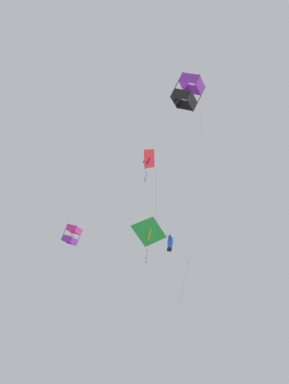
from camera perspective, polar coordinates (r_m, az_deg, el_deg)
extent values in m
cube|color=#DB2D93|center=(34.18, -10.26, -4.95)|extent=(0.93, 0.33, 0.46)
cube|color=#DB2D93|center=(33.63, -9.08, -5.28)|extent=(0.93, 0.33, 0.46)
cube|color=#DB2D93|center=(33.55, -10.08, -4.86)|extent=(0.18, 1.01, 0.78)
cube|color=#DB2D93|center=(34.26, -9.27, -5.37)|extent=(0.18, 1.01, 0.78)
cube|color=purple|center=(34.06, -10.83, -6.35)|extent=(0.93, 0.33, 0.46)
cube|color=purple|center=(33.51, -9.66, -6.70)|extent=(0.93, 0.33, 0.46)
cube|color=purple|center=(33.43, -10.66, -6.28)|extent=(0.18, 1.01, 0.78)
cube|color=purple|center=(34.14, -9.84, -6.77)|extent=(0.18, 1.01, 0.78)
cylinder|color=#332D28|center=(33.77, -10.96, -5.40)|extent=(0.12, 0.55, 1.38)
cylinder|color=#332D28|center=(34.47, -10.13, -5.90)|extent=(0.12, 0.55, 1.38)
cylinder|color=#332D28|center=(33.21, -9.78, -5.74)|extent=(0.12, 0.55, 1.38)
cylinder|color=#332D28|center=(33.93, -8.96, -6.24)|extent=(0.12, 0.55, 1.38)
pyramid|color=green|center=(33.84, 0.59, -5.51)|extent=(2.76, 2.20, 1.70)
cube|color=yellow|center=(33.96, 0.33, -5.85)|extent=(0.57, 0.81, 1.01)
cube|color=yellow|center=(33.91, 0.90, -4.25)|extent=(0.65, 0.49, 0.19)
cylinder|color=#47474C|center=(33.72, 0.23, -7.25)|extent=(0.02, 0.04, 0.32)
cube|color=red|center=(33.65, 0.22, -7.50)|extent=(0.17, 0.07, 0.06)
cylinder|color=#47474C|center=(33.67, 0.27, -7.79)|extent=(0.03, 0.16, 0.32)
cube|color=red|center=(33.68, 0.32, -8.09)|extent=(0.09, 0.16, 0.06)
cylinder|color=#47474C|center=(33.63, 0.32, -8.34)|extent=(0.01, 0.02, 0.32)
cube|color=red|center=(33.58, 0.32, -8.60)|extent=(0.16, 0.08, 0.06)
cylinder|color=#47474C|center=(33.49, 0.26, -8.84)|extent=(0.05, 0.10, 0.32)
cube|color=red|center=(33.41, 0.21, -9.08)|extent=(0.05, 0.17, 0.06)
cylinder|color=#47474C|center=(33.32, 0.21, -9.32)|extent=(0.04, 0.10, 0.32)
cube|color=red|center=(33.23, 0.22, -9.56)|extent=(0.13, 0.14, 0.06)
cylinder|color=#47474C|center=(33.17, 0.23, -9.82)|extent=(0.03, 0.03, 0.32)
cube|color=red|center=(33.12, 0.25, -10.08)|extent=(0.17, 0.05, 0.06)
pyramid|color=red|center=(42.74, 0.61, 4.59)|extent=(2.65, 0.95, 1.52)
cube|color=purple|center=(42.74, 0.32, 4.40)|extent=(0.11, 0.90, 0.95)
cube|color=purple|center=(42.99, 0.99, 5.39)|extent=(0.66, 0.15, 0.17)
cylinder|color=#47474C|center=(42.38, 0.15, 3.44)|extent=(0.04, 0.02, 0.31)
cube|color=black|center=(42.31, 0.13, 3.25)|extent=(0.15, 0.11, 0.06)
cylinder|color=#47474C|center=(42.29, 0.18, 3.03)|extent=(0.06, 0.14, 0.32)
cube|color=black|center=(42.26, 0.24, 2.81)|extent=(0.15, 0.12, 0.06)
cylinder|color=#47474C|center=(42.23, 0.25, 2.59)|extent=(0.02, 0.12, 0.32)
cube|color=black|center=(42.20, 0.26, 2.36)|extent=(0.10, 0.16, 0.06)
cylinder|color=#47474C|center=(42.07, 0.22, 2.22)|extent=(0.02, 0.15, 0.32)
cube|color=black|center=(41.94, 0.19, 2.08)|extent=(0.17, 0.05, 0.06)
cylinder|color=#47474C|center=(41.77, 0.14, 1.96)|extent=(0.02, 0.23, 0.32)
cube|color=black|center=(41.61, 0.09, 1.83)|extent=(0.09, 0.16, 0.06)
cylinder|color=#47474C|center=(41.50, 0.09, 1.67)|extent=(0.02, 0.09, 0.31)
cube|color=black|center=(41.39, 0.08, 1.50)|extent=(0.07, 0.17, 0.06)
cylinder|color=#47474C|center=(40.66, 1.61, -1.14)|extent=(1.99, 0.50, 7.81)
cube|color=purple|center=(30.36, 5.42, 14.73)|extent=(1.38, 0.58, 0.65)
cube|color=purple|center=(29.72, 7.69, 14.34)|extent=(1.38, 0.58, 0.65)
cube|color=purple|center=(29.55, 6.13, 15.33)|extent=(0.28, 1.50, 1.26)
cube|color=purple|center=(30.53, 6.94, 13.78)|extent=(0.28, 1.50, 1.26)
cube|color=black|center=(29.76, 4.33, 12.72)|extent=(1.38, 0.58, 0.65)
cube|color=black|center=(29.10, 6.61, 12.29)|extent=(1.38, 0.58, 0.65)
cube|color=black|center=(28.92, 5.02, 13.28)|extent=(0.28, 1.50, 1.26)
cube|color=black|center=(29.93, 5.88, 11.77)|extent=(0.28, 1.50, 1.26)
cylinder|color=#332D28|center=(29.57, 4.44, 14.51)|extent=(0.22, 1.06, 1.92)
cylinder|color=#332D28|center=(30.55, 5.30, 13.00)|extent=(0.22, 1.06, 1.92)
cylinder|color=#332D28|center=(28.90, 6.75, 14.11)|extent=(0.22, 1.06, 1.92)
cylinder|color=#332D28|center=(29.90, 7.54, 12.57)|extent=(0.22, 1.06, 1.92)
cylinder|color=#47474C|center=(28.09, 7.76, 9.12)|extent=(2.39, 0.17, 3.81)
ellipsoid|color=blue|center=(31.30, 3.61, -6.76)|extent=(0.60, 0.68, 1.14)
cube|color=black|center=(31.08, 3.60, -6.37)|extent=(0.39, 0.11, 0.24)
cube|color=black|center=(31.61, 3.68, -6.70)|extent=(0.39, 0.11, 0.24)
cube|color=black|center=(31.11, 3.45, -7.86)|extent=(0.08, 0.39, 0.39)
sphere|color=black|center=(31.30, 3.30, -6.04)|extent=(0.09, 0.11, 0.10)
sphere|color=black|center=(31.58, 3.35, -6.22)|extent=(0.09, 0.11, 0.10)
cylinder|color=#47474C|center=(30.03, 5.63, -11.55)|extent=(2.33, 0.57, 4.27)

